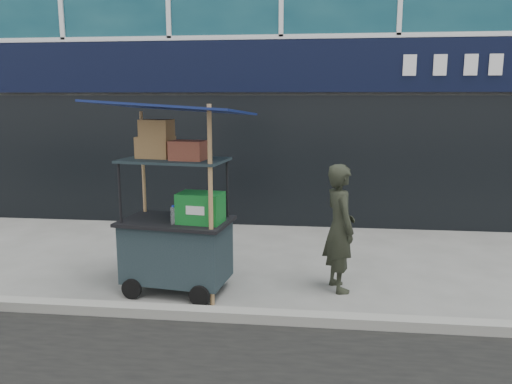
# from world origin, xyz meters

# --- Properties ---
(ground) EXTENTS (80.00, 80.00, 0.00)m
(ground) POSITION_xyz_m (0.00, 0.00, 0.00)
(ground) COLOR slate
(ground) RESTS_ON ground
(curb) EXTENTS (80.00, 0.18, 0.12)m
(curb) POSITION_xyz_m (0.00, -0.20, 0.06)
(curb) COLOR gray
(curb) RESTS_ON ground
(vendor_cart) EXTENTS (1.88, 1.45, 2.34)m
(vendor_cart) POSITION_xyz_m (-1.02, 0.55, 0.82)
(vendor_cart) COLOR #1C2B30
(vendor_cart) RESTS_ON ground
(vendor_man) EXTENTS (0.54, 0.67, 1.58)m
(vendor_man) POSITION_xyz_m (0.95, 0.85, 0.79)
(vendor_man) COLOR #25291E
(vendor_man) RESTS_ON ground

